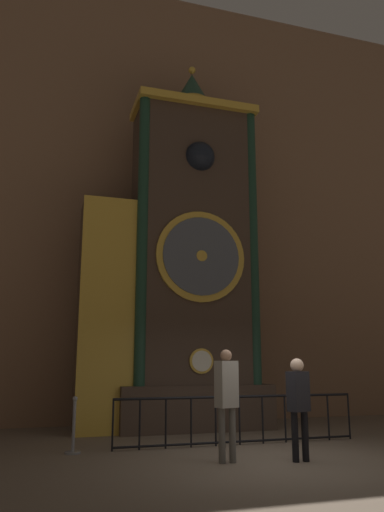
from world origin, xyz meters
name	(u,v)px	position (x,y,z in m)	size (l,w,h in m)	color
ground_plane	(278,461)	(0.00, 0.00, 0.00)	(28.00, 28.00, 0.00)	brown
cathedral_back_wall	(179,194)	(-0.09, 5.66, 6.38)	(24.00, 0.32, 12.78)	#846047
clock_tower	(178,265)	(-0.54, 4.12, 3.95)	(4.65, 1.83, 9.58)	#423328
railing_fence	(239,417)	(0.04, 1.67, 0.51)	(4.97, 0.05, 0.92)	black
visitor_near	(227,394)	(-0.83, 0.10, 1.06)	(0.39, 0.31, 1.77)	#58554F
visitor_far	(298,398)	(0.33, -0.16, 0.98)	(0.39, 0.32, 1.62)	black
stanchion_post	(73,435)	(-3.12, 1.66, 0.31)	(0.28, 0.28, 0.97)	gray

